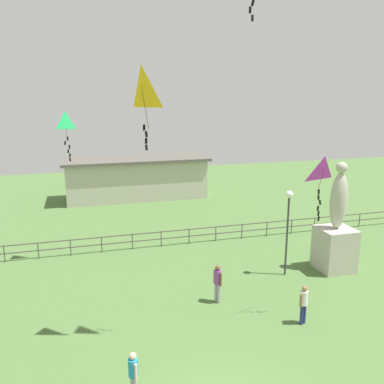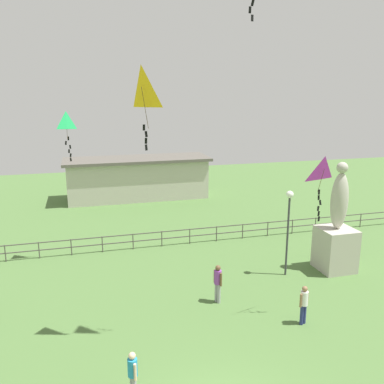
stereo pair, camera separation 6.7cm
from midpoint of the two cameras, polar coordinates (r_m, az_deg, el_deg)
statue_monument at (r=22.27m, az=19.57°, el=-5.92°), size 1.72×1.72×5.66m
lamppost at (r=20.49m, az=13.44°, el=-3.06°), size 0.36×0.36×4.36m
person_3 at (r=17.19m, az=15.46°, el=-14.63°), size 0.46×0.30×1.63m
person_4 at (r=13.29m, az=-8.12°, el=-23.67°), size 0.29×0.46×1.58m
person_5 at (r=18.17m, az=3.72°, el=-12.31°), size 0.32×0.50×1.73m
kite_0 at (r=16.16m, az=18.07°, el=2.74°), size 1.12×0.56×2.58m
kite_2 at (r=22.21m, az=-17.01°, el=9.11°), size 0.72×0.68×2.53m
kite_3 at (r=13.40m, az=-6.90°, el=14.03°), size 0.84×0.82×2.71m
waterfront_railing at (r=24.30m, az=-7.52°, el=-6.45°), size 36.03×0.06×0.95m
pavilion_building at (r=35.69m, az=-7.53°, el=1.98°), size 12.34×4.19×3.53m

